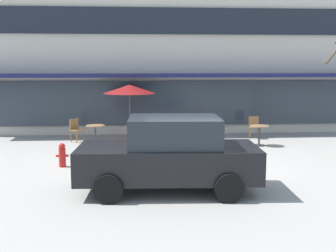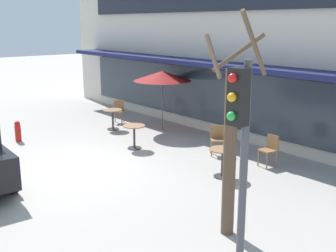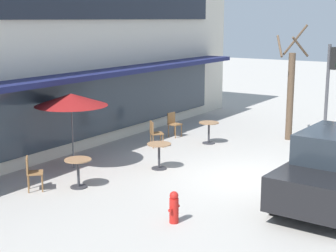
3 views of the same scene
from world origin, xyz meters
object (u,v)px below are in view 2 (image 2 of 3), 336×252
(cafe_chair_0, at_px, (217,138))
(cafe_chair_1, at_px, (270,148))
(cafe_table_near_wall, at_px, (113,116))
(patio_umbrella_green_folded, at_px, (162,76))
(fire_hydrant, at_px, (18,131))
(cafe_table_streetside, at_px, (223,158))
(traffic_light_pole, at_px, (240,138))
(cafe_table_by_tree, at_px, (134,133))
(cafe_chair_2, at_px, (119,110))
(street_tree, at_px, (230,144))

(cafe_chair_0, distance_m, cafe_chair_1, 1.73)
(cafe_table_near_wall, relative_size, patio_umbrella_green_folded, 0.35)
(cafe_chair_0, xyz_separation_m, fire_hydrant, (-5.25, -4.13, -0.17))
(patio_umbrella_green_folded, bearing_deg, cafe_chair_0, -9.77)
(cafe_table_streetside, xyz_separation_m, traffic_light_pole, (3.27, -3.18, 1.78))
(traffic_light_pole, height_order, fire_hydrant, traffic_light_pole)
(cafe_table_near_wall, distance_m, cafe_table_streetside, 6.09)
(cafe_table_near_wall, xyz_separation_m, cafe_chair_0, (4.61, 0.79, 0.01))
(cafe_chair_0, distance_m, traffic_light_pole, 6.74)
(cafe_table_near_wall, relative_size, cafe_table_by_tree, 1.00)
(cafe_chair_2, xyz_separation_m, fire_hydrant, (0.20, -4.14, -0.17))
(cafe_table_near_wall, distance_m, street_tree, 8.69)
(cafe_table_streetside, xyz_separation_m, street_tree, (2.13, -2.11, 1.25))
(fire_hydrant, bearing_deg, cafe_chair_1, 32.66)
(cafe_chair_2, xyz_separation_m, street_tree, (9.03, -3.43, 1.24))
(fire_hydrant, bearing_deg, cafe_table_streetside, 22.87)
(cafe_chair_1, bearing_deg, cafe_chair_0, -169.12)
(cafe_table_near_wall, xyz_separation_m, cafe_chair_1, (6.31, 1.12, 0.01))
(cafe_chair_1, bearing_deg, cafe_table_near_wall, -169.98)
(patio_umbrella_green_folded, xyz_separation_m, cafe_chair_0, (3.35, -0.58, -1.50))
(fire_hydrant, bearing_deg, cafe_chair_0, 38.16)
(cafe_table_streetside, relative_size, patio_umbrella_green_folded, 0.35)
(cafe_table_by_tree, relative_size, cafe_chair_2, 0.85)
(cafe_chair_0, height_order, traffic_light_pole, traffic_light_pole)
(cafe_table_near_wall, distance_m, cafe_chair_2, 1.16)
(cafe_table_near_wall, height_order, traffic_light_pole, traffic_light_pole)
(cafe_chair_1, distance_m, cafe_chair_2, 7.15)
(cafe_table_streetside, relative_size, fire_hydrant, 1.08)
(cafe_table_by_tree, bearing_deg, patio_umbrella_green_folded, 120.48)
(cafe_table_streetside, height_order, fire_hydrant, cafe_table_streetside)
(cafe_table_by_tree, distance_m, cafe_chair_2, 3.73)
(patio_umbrella_green_folded, height_order, traffic_light_pole, traffic_light_pole)
(cafe_table_by_tree, relative_size, cafe_chair_1, 0.85)
(patio_umbrella_green_folded, relative_size, fire_hydrant, 3.12)
(cafe_table_by_tree, height_order, patio_umbrella_green_folded, patio_umbrella_green_folded)
(patio_umbrella_green_folded, bearing_deg, cafe_chair_1, -2.85)
(cafe_table_by_tree, relative_size, fire_hydrant, 1.08)
(cafe_chair_0, bearing_deg, cafe_table_by_tree, -142.57)
(cafe_chair_1, bearing_deg, traffic_light_pole, -57.83)
(street_tree, relative_size, fire_hydrant, 5.82)
(cafe_chair_1, relative_size, street_tree, 0.22)
(cafe_table_near_wall, xyz_separation_m, fire_hydrant, (-0.64, -3.34, -0.16))
(cafe_table_near_wall, distance_m, patio_umbrella_green_folded, 2.39)
(cafe_table_streetside, xyz_separation_m, cafe_table_by_tree, (-3.53, -0.29, 0.00))
(cafe_table_near_wall, xyz_separation_m, cafe_table_streetside, (6.06, -0.51, 0.00))
(cafe_chair_1, height_order, street_tree, street_tree)
(cafe_table_streetside, height_order, cafe_chair_2, cafe_chair_2)
(cafe_chair_0, relative_size, cafe_chair_1, 1.00)
(patio_umbrella_green_folded, bearing_deg, fire_hydrant, -111.96)
(cafe_table_by_tree, relative_size, traffic_light_pole, 0.22)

